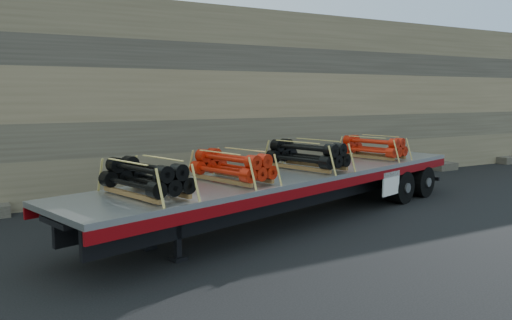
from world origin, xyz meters
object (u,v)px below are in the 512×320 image
at_px(bundle_midfront, 232,167).
at_px(bundle_rear, 373,148).
at_px(trailer, 292,195).
at_px(bundle_front, 146,179).
at_px(bundle_midrear, 307,155).

height_order(bundle_midfront, bundle_rear, bundle_midfront).
xyz_separation_m(bundle_midfront, bundle_rear, (6.58, 1.93, -0.01)).
distance_m(trailer, bundle_midfront, 2.67).
relative_size(trailer, bundle_rear, 6.79).
bearing_deg(trailer, bundle_rear, 0.00).
relative_size(bundle_midfront, bundle_rear, 1.03).
height_order(trailer, bundle_midfront, bundle_midfront).
bearing_deg(bundle_rear, bundle_front, 180.00).
xyz_separation_m(bundle_midfront, bundle_midrear, (2.98, 0.87, 0.03)).
xyz_separation_m(bundle_front, bundle_rear, (9.11, 2.67, -0.02)).
height_order(trailer, bundle_front, bundle_front).
xyz_separation_m(trailer, bundle_rear, (4.26, 1.25, 1.10)).
bearing_deg(bundle_front, bundle_midrear, -0.00).
distance_m(bundle_front, bundle_midfront, 2.63).
distance_m(bundle_midfront, bundle_rear, 6.86).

